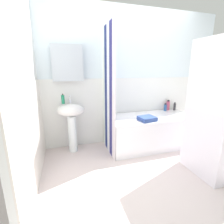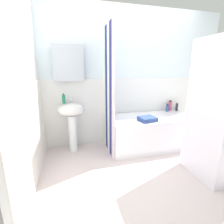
% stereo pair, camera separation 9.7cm
% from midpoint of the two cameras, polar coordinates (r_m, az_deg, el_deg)
% --- Properties ---
extents(ground_plane, '(4.80, 5.60, 0.04)m').
position_cam_midpoint_polar(ground_plane, '(2.43, 15.73, -20.64)').
color(ground_plane, silver).
extents(wall_back_tiled, '(3.60, 0.18, 2.40)m').
position_cam_midpoint_polar(wall_back_tiled, '(3.11, 3.60, 10.46)').
color(wall_back_tiled, white).
rests_on(wall_back_tiled, ground_plane).
extents(wall_left_tiled, '(0.07, 1.81, 2.40)m').
position_cam_midpoint_polar(wall_left_tiled, '(2.05, -28.91, 5.96)').
color(wall_left_tiled, white).
rests_on(wall_left_tiled, ground_plane).
extents(sink, '(0.44, 0.34, 0.82)m').
position_cam_midpoint_polar(sink, '(2.78, -14.79, -1.73)').
color(sink, white).
rests_on(sink, ground_plane).
extents(faucet, '(0.03, 0.12, 0.12)m').
position_cam_midpoint_polar(faucet, '(2.80, -15.22, 4.22)').
color(faucet, silver).
rests_on(faucet, sink).
extents(soap_dispenser, '(0.05, 0.05, 0.16)m').
position_cam_midpoint_polar(soap_dispenser, '(2.77, -17.48, 4.19)').
color(soap_dispenser, '#1B7650').
rests_on(soap_dispenser, sink).
extents(bathtub, '(1.53, 0.71, 0.55)m').
position_cam_midpoint_polar(bathtub, '(3.08, 12.17, -6.33)').
color(bathtub, white).
rests_on(bathtub, ground_plane).
extents(shower_curtain, '(0.01, 0.71, 2.00)m').
position_cam_midpoint_polar(shower_curtain, '(2.61, -2.29, 6.66)').
color(shower_curtain, white).
rests_on(shower_curtain, ground_plane).
extents(conditioner_bottle, '(0.05, 0.05, 0.16)m').
position_cam_midpoint_polar(conditioner_bottle, '(3.55, 19.99, 1.76)').
color(conditioner_bottle, '#262528').
rests_on(conditioner_bottle, bathtub).
extents(lotion_bottle, '(0.06, 0.06, 0.20)m').
position_cam_midpoint_polar(lotion_bottle, '(3.51, 17.99, 2.18)').
color(lotion_bottle, '#C44C6A').
rests_on(lotion_bottle, bathtub).
extents(body_wash_bottle, '(0.05, 0.05, 0.15)m').
position_cam_midpoint_polar(body_wash_bottle, '(3.43, 17.10, 1.53)').
color(body_wash_bottle, '#2D5997').
rests_on(body_wash_bottle, bathtub).
extents(towel_folded, '(0.28, 0.26, 0.06)m').
position_cam_midpoint_polar(towel_folded, '(2.72, 10.99, -2.23)').
color(towel_folded, '#304888').
rests_on(towel_folded, bathtub).
extents(washer_dryer_stack, '(0.63, 0.64, 1.72)m').
position_cam_midpoint_polar(washer_dryer_stack, '(2.49, 33.03, 0.54)').
color(washer_dryer_stack, white).
rests_on(washer_dryer_stack, ground_plane).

